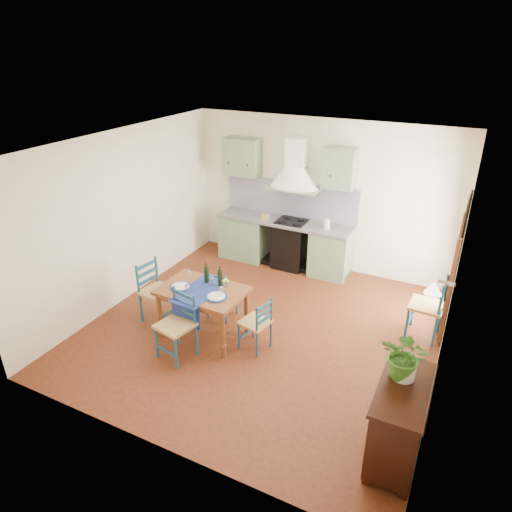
# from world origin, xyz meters

# --- Properties ---
(floor) EXTENTS (5.00, 5.00, 0.00)m
(floor) POSITION_xyz_m (0.00, 0.00, 0.00)
(floor) COLOR #43190E
(floor) RESTS_ON ground
(back_wall) EXTENTS (5.00, 0.96, 2.80)m
(back_wall) POSITION_xyz_m (-0.47, 2.29, 1.05)
(back_wall) COLOR white
(back_wall) RESTS_ON ground
(right_wall) EXTENTS (0.26, 5.00, 2.80)m
(right_wall) POSITION_xyz_m (2.50, 0.28, 1.34)
(right_wall) COLOR white
(right_wall) RESTS_ON ground
(left_wall) EXTENTS (0.04, 5.00, 2.80)m
(left_wall) POSITION_xyz_m (-2.50, 0.00, 1.40)
(left_wall) COLOR white
(left_wall) RESTS_ON ground
(ceiling) EXTENTS (5.00, 5.00, 0.01)m
(ceiling) POSITION_xyz_m (0.00, 0.00, 2.80)
(ceiling) COLOR white
(ceiling) RESTS_ON back_wall
(dining_table) EXTENTS (1.24, 0.94, 1.09)m
(dining_table) POSITION_xyz_m (-0.72, -0.51, 0.69)
(dining_table) COLOR brown
(dining_table) RESTS_ON ground
(chair_near) EXTENTS (0.53, 0.53, 0.96)m
(chair_near) POSITION_xyz_m (-0.77, -1.08, 0.50)
(chair_near) COLOR navy
(chair_near) RESTS_ON ground
(chair_far) EXTENTS (0.41, 0.41, 0.84)m
(chair_far) POSITION_xyz_m (-0.74, 0.04, 0.43)
(chair_far) COLOR navy
(chair_far) RESTS_ON ground
(chair_left) EXTENTS (0.52, 0.52, 0.98)m
(chair_left) POSITION_xyz_m (-1.59, -0.48, 0.51)
(chair_left) COLOR navy
(chair_left) RESTS_ON ground
(chair_right) EXTENTS (0.45, 0.45, 0.81)m
(chair_right) POSITION_xyz_m (0.13, -0.45, 0.42)
(chair_right) COLOR navy
(chair_right) RESTS_ON ground
(chair_spare) EXTENTS (0.48, 0.48, 0.98)m
(chair_spare) POSITION_xyz_m (2.23, 0.92, 0.51)
(chair_spare) COLOR navy
(chair_spare) RESTS_ON ground
(sideboard) EXTENTS (0.50, 1.05, 0.94)m
(sideboard) POSITION_xyz_m (2.26, -1.50, 0.51)
(sideboard) COLOR black
(sideboard) RESTS_ON ground
(potted_plant) EXTENTS (0.51, 0.46, 0.52)m
(potted_plant) POSITION_xyz_m (2.21, -1.34, 1.20)
(potted_plant) COLOR #356F20
(potted_plant) RESTS_ON sideboard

